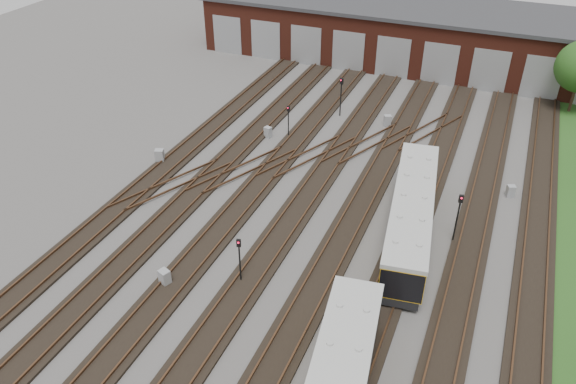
% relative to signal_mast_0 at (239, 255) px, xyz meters
% --- Properties ---
extents(ground, '(120.00, 120.00, 0.00)m').
position_rel_signal_mast_0_xyz_m(ground, '(2.42, 1.63, -2.08)').
color(ground, '#464441').
rests_on(ground, ground).
extents(track_network, '(30.40, 70.00, 0.33)m').
position_rel_signal_mast_0_xyz_m(track_network, '(2.26, 2.22, -1.97)').
color(track_network, black).
rests_on(track_network, ground).
extents(maintenance_shed, '(51.00, 12.50, 6.35)m').
position_rel_signal_mast_0_xyz_m(maintenance_shed, '(2.42, 41.60, 1.13)').
color(maintenance_shed, '#542015').
rests_on(maintenance_shed, ground).
extents(signal_mast_0, '(0.29, 0.27, 3.25)m').
position_rel_signal_mast_0_xyz_m(signal_mast_0, '(0.00, 0.00, 0.00)').
color(signal_mast_0, black).
rests_on(signal_mast_0, ground).
extents(signal_mast_1, '(0.26, 0.24, 2.97)m').
position_rel_signal_mast_0_xyz_m(signal_mast_1, '(-4.57, 18.45, -0.17)').
color(signal_mast_1, black).
rests_on(signal_mast_1, ground).
extents(signal_mast_2, '(0.32, 0.31, 3.77)m').
position_rel_signal_mast_0_xyz_m(signal_mast_2, '(-1.70, 24.30, 0.32)').
color(signal_mast_2, black).
rests_on(signal_mast_2, ground).
extents(signal_mast_3, '(0.31, 0.29, 3.74)m').
position_rel_signal_mast_0_xyz_m(signal_mast_3, '(11.26, 8.92, 0.30)').
color(signal_mast_3, black).
rests_on(signal_mast_3, ground).
extents(relay_cabinet_0, '(0.84, 0.77, 1.14)m').
position_rel_signal_mast_0_xyz_m(relay_cabinet_0, '(-12.58, 10.32, -1.50)').
color(relay_cabinet_0, '#929496').
rests_on(relay_cabinet_0, ground).
extents(relay_cabinet_1, '(0.70, 0.64, 0.98)m').
position_rel_signal_mast_0_xyz_m(relay_cabinet_1, '(-6.20, 17.69, -1.58)').
color(relay_cabinet_1, '#929496').
rests_on(relay_cabinet_1, ground).
extents(relay_cabinet_2, '(0.79, 0.73, 1.06)m').
position_rel_signal_mast_0_xyz_m(relay_cabinet_2, '(-4.11, -1.96, -1.55)').
color(relay_cabinet_2, '#929496').
rests_on(relay_cabinet_2, ground).
extents(relay_cabinet_3, '(0.79, 0.73, 1.04)m').
position_rel_signal_mast_0_xyz_m(relay_cabinet_3, '(2.97, 23.93, -1.55)').
color(relay_cabinet_3, '#929496').
rests_on(relay_cabinet_3, ground).
extents(relay_cabinet_4, '(0.71, 0.66, 0.95)m').
position_rel_signal_mast_0_xyz_m(relay_cabinet_4, '(14.33, 16.04, -1.60)').
color(relay_cabinet_4, '#929496').
rests_on(relay_cabinet_4, ground).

